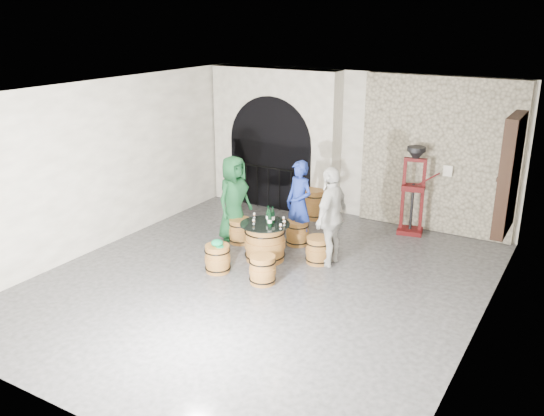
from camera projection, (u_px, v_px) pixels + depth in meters
The scene contains 31 objects.
ground at pixel (261, 282), 9.80m from camera, with size 8.00×8.00×0.00m, color #29292C.
wall_back at pixel (356, 146), 12.55m from camera, with size 8.00×8.00×0.00m, color white.
wall_front at pixel (60, 289), 6.03m from camera, with size 8.00×8.00×0.00m, color white.
wall_left at pixel (104, 165), 10.98m from camera, with size 8.00×8.00×0.00m, color white.
wall_right at pixel (485, 232), 7.60m from camera, with size 8.00×8.00×0.00m, color white.
ceiling at pixel (260, 92), 8.78m from camera, with size 8.00×8.00×0.00m, color beige.
stone_facing_panel at pixel (438, 156), 11.64m from camera, with size 3.20×0.12×3.18m, color #A9A087.
arched_opening at pixel (275, 139), 13.26m from camera, with size 3.10×0.60×3.19m.
shuttered_window at pixel (509, 174), 9.56m from camera, with size 0.23×1.10×2.00m.
barrel_table at pixel (265, 242), 10.58m from camera, with size 0.92×0.92×0.71m.
barrel_stool_left at pixel (240, 231), 11.41m from camera, with size 0.46×0.46×0.49m.
barrel_stool_far at pixel (297, 233), 11.32m from camera, with size 0.46×0.46×0.49m.
barrel_stool_right at pixel (318, 250), 10.48m from camera, with size 0.46×0.46×0.49m.
barrel_stool_near_right at pixel (263, 270), 9.69m from camera, with size 0.46×0.46×0.49m.
barrel_stool_near_left at pixel (218, 259), 10.13m from camera, with size 0.46×0.46×0.49m.
green_cap at pixel (217, 243), 10.03m from camera, with size 0.25×0.21×0.12m.
person_green at pixel (234, 198), 11.41m from camera, with size 0.84×0.55×1.72m, color #134422.
person_blue at pixel (299, 203), 11.16m from camera, with size 0.61×0.40×1.68m, color navy.
person_white at pixel (331, 216), 10.24m from camera, with size 1.07×0.44×1.82m, color beige.
wine_bottle_left at pixel (268, 216), 10.49m from camera, with size 0.08×0.08×0.32m.
wine_bottle_center at pixel (270, 220), 10.29m from camera, with size 0.08×0.08×0.32m.
wine_bottle_right at pixel (273, 216), 10.45m from camera, with size 0.08×0.08×0.32m.
tasting_glass_a at pixel (254, 222), 10.42m from camera, with size 0.05×0.05×0.10m, color #A25C1F, non-canonical shape.
tasting_glass_b at pixel (284, 223), 10.36m from camera, with size 0.05×0.05×0.10m, color #A25C1F, non-canonical shape.
tasting_glass_c at pixel (267, 218), 10.63m from camera, with size 0.05×0.05×0.10m, color #A25C1F, non-canonical shape.
tasting_glass_d at pixel (284, 219), 10.55m from camera, with size 0.05×0.05×0.10m, color #A25C1F, non-canonical shape.
tasting_glass_e at pixel (281, 226), 10.19m from camera, with size 0.05×0.05×0.10m, color #A25C1F, non-canonical shape.
tasting_glass_f at pixel (254, 215), 10.75m from camera, with size 0.05×0.05×0.10m, color #A25C1F, non-canonical shape.
side_barrel at pixel (314, 204), 12.74m from camera, with size 0.50×0.50×0.66m.
corking_press at pixel (414, 184), 11.63m from camera, with size 0.78×0.50×1.83m.
control_box at pixel (448, 170), 11.53m from camera, with size 0.18×0.10×0.22m, color silver.
Camera 1 is at (4.68, -7.55, 4.34)m, focal length 38.00 mm.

